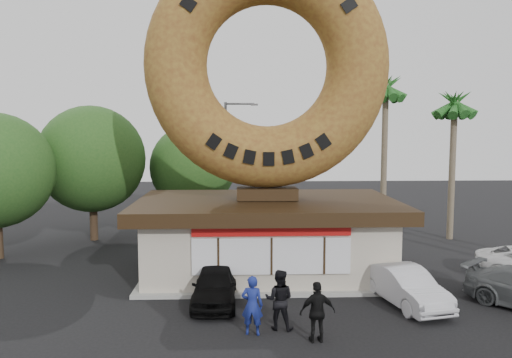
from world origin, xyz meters
The scene contains 13 objects.
ground centered at (0.00, 0.00, 0.00)m, with size 90.00×90.00×0.00m, color black.
donut_shop centered at (0.00, 5.98, 1.77)m, with size 11.20×7.20×3.80m.
giant_donut centered at (0.00, 6.00, 8.98)m, with size 10.37×10.37×2.64m, color olive.
tree_west centered at (-9.50, 13.00, 4.64)m, with size 6.00×6.00×7.65m.
tree_mid centered at (-4.00, 15.00, 4.02)m, with size 5.20×5.20×6.63m.
palm_near centered at (7.50, 14.00, 8.41)m, with size 2.60×2.60×9.75m.
palm_far centered at (11.00, 12.50, 7.48)m, with size 2.60×2.60×8.75m.
street_lamp centered at (-1.86, 16.00, 4.48)m, with size 2.11×0.20×8.00m.
person_left centered at (-0.83, -0.59, 0.93)m, with size 0.68×0.44×1.86m, color navy.
person_center centered at (0.03, -0.19, 0.96)m, with size 0.93×0.73×1.92m, color black.
person_right centered at (1.09, -1.20, 0.92)m, with size 1.07×0.45×1.83m, color black.
car_black centered at (-2.11, 2.23, 0.66)m, with size 1.57×3.90×1.33m, color black.
car_silver centered at (4.79, 1.85, 0.67)m, with size 1.43×4.09×1.35m, color silver.
Camera 1 is at (-1.27, -15.44, 6.32)m, focal length 35.00 mm.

